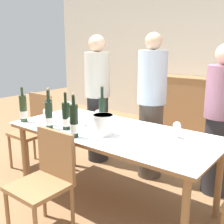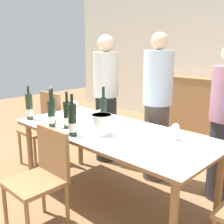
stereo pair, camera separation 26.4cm
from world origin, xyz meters
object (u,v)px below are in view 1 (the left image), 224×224
wine_bottle_0 (49,113)px  person_guest_left (151,107)px  sideboard_cabinet (181,102)px  wine_glass_2 (177,126)px  wine_bottle_2 (49,116)px  wine_glass_5 (83,116)px  person_host (98,100)px  person_guest_right (220,122)px  ice_bucket (103,124)px  wine_bottle_1 (74,122)px  wine_bottle_3 (66,117)px  dining_table (112,137)px  wine_bottle_4 (23,110)px  wine_glass_1 (69,105)px  wine_glass_4 (98,114)px  chair_near_front (46,176)px  chair_left_end (35,126)px  wine_glass_3 (46,112)px  wine_glass_0 (71,122)px  wine_bottle_5 (102,113)px

wine_bottle_0 → person_guest_left: 1.16m
sideboard_cabinet → wine_glass_2: (1.18, -2.72, 0.37)m
wine_bottle_2 → wine_glass_5: (0.20, 0.28, -0.03)m
person_host → person_guest_right: size_ratio=1.07×
ice_bucket → wine_bottle_1: wine_bottle_1 is taller
ice_bucket → wine_glass_5: (-0.34, 0.10, 0.00)m
person_host → wine_bottle_3: bearing=-65.5°
dining_table → wine_bottle_4: bearing=-160.1°
wine_bottle_0 → wine_bottle_3: size_ratio=1.02×
sideboard_cabinet → wine_glass_1: (-0.21, -2.69, 0.37)m
wine_glass_4 → chair_near_front: 0.84m
wine_bottle_1 → wine_bottle_4: 0.78m
chair_near_front → person_guest_right: bearing=59.4°
chair_left_end → wine_glass_3: bearing=-24.4°
chair_near_front → person_guest_right: (0.90, 1.52, 0.28)m
wine_glass_4 → person_guest_right: 1.25m
wine_bottle_0 → chair_near_front: wine_bottle_0 is taller
sideboard_cabinet → wine_glass_4: bearing=-82.7°
wine_bottle_3 → wine_glass_0: size_ratio=2.64×
wine_glass_5 → chair_near_front: wine_glass_5 is taller
wine_glass_3 → wine_glass_1: bearing=97.1°
wine_glass_3 → wine_glass_4: size_ratio=0.88×
wine_glass_2 → wine_glass_4: size_ratio=0.94×
wine_bottle_1 → chair_left_end: bearing=159.1°
wine_bottle_2 → person_guest_right: 1.72m
wine_bottle_5 → wine_glass_0: (-0.12, -0.31, -0.04)m
wine_glass_2 → person_guest_right: size_ratio=0.09×
wine_glass_5 → dining_table: bearing=9.2°
wine_bottle_5 → wine_glass_1: (-0.66, 0.18, -0.04)m
wine_bottle_3 → chair_left_end: bearing=160.5°
wine_bottle_4 → wine_glass_3: wine_bottle_4 is taller
dining_table → wine_bottle_0: 0.68m
wine_glass_1 → chair_near_front: wine_glass_1 is taller
wine_bottle_4 → person_host: (0.12, 1.06, -0.04)m
ice_bucket → person_guest_left: size_ratio=0.11×
sideboard_cabinet → dining_table: 2.97m
wine_bottle_3 → person_guest_right: (1.12, 1.08, -0.09)m
ice_bucket → wine_bottle_0: 0.63m
wine_bottle_2 → person_host: (-0.29, 1.05, -0.04)m
wine_bottle_5 → person_host: bearing=133.6°
wine_bottle_2 → person_guest_left: person_guest_left is taller
chair_left_end → wine_glass_1: bearing=13.9°
wine_glass_1 → wine_glass_5: bearing=-28.4°
sideboard_cabinet → wine_bottle_3: size_ratio=4.17×
wine_glass_2 → wine_glass_5: bearing=-165.4°
wine_bottle_4 → wine_glass_3: (0.16, 0.17, -0.04)m
dining_table → wine_glass_4: (-0.23, 0.07, 0.18)m
dining_table → wine_bottle_0: bearing=-157.0°
wine_bottle_1 → wine_bottle_2: size_ratio=1.00×
dining_table → ice_bucket: 0.22m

